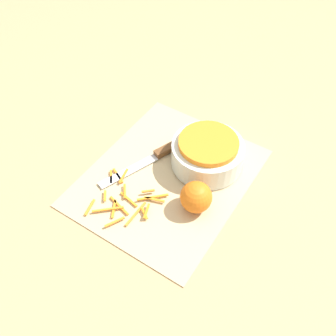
{
  "coord_description": "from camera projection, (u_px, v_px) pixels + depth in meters",
  "views": [
    {
      "loc": [
        0.51,
        0.33,
        0.74
      ],
      "look_at": [
        0.0,
        0.0,
        0.04
      ],
      "focal_mm": 42.0,
      "sensor_mm": 36.0,
      "label": 1
    }
  ],
  "objects": [
    {
      "name": "knife",
      "position": [
        161.0,
        153.0,
        0.99
      ],
      "size": [
        0.25,
        0.11,
        0.02
      ],
      "rotation": [
        0.0,
        0.0,
        -0.37
      ],
      "color": "brown",
      "rests_on": "cutting_board"
    },
    {
      "name": "bowl_speckled",
      "position": [
        208.0,
        153.0,
        0.95
      ],
      "size": [
        0.18,
        0.18,
        0.08
      ],
      "color": "silver",
      "rests_on": "cutting_board"
    },
    {
      "name": "orange_left",
      "position": [
        196.0,
        197.0,
        0.86
      ],
      "size": [
        0.07,
        0.07,
        0.07
      ],
      "color": "orange",
      "rests_on": "cutting_board"
    },
    {
      "name": "cutting_board",
      "position": [
        168.0,
        177.0,
        0.95
      ],
      "size": [
        0.44,
        0.36,
        0.01
      ],
      "color": "#CCB284",
      "rests_on": "ground_plane"
    },
    {
      "name": "ground_plane",
      "position": [
        168.0,
        178.0,
        0.95
      ],
      "size": [
        4.0,
        4.0,
        0.0
      ],
      "primitive_type": "plane",
      "color": "tan"
    },
    {
      "name": "peel_pile",
      "position": [
        126.0,
        200.0,
        0.9
      ],
      "size": [
        0.16,
        0.17,
        0.01
      ],
      "color": "orange",
      "rests_on": "cutting_board"
    }
  ]
}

